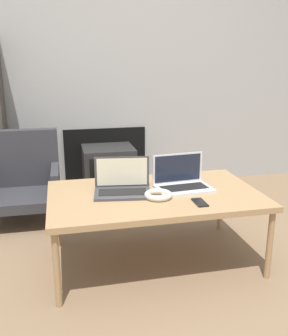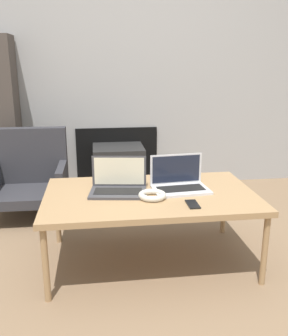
{
  "view_description": "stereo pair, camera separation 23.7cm",
  "coord_description": "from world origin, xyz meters",
  "px_view_note": "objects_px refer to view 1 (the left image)",
  "views": [
    {
      "loc": [
        -0.56,
        -1.77,
        1.28
      ],
      "look_at": [
        0.0,
        0.68,
        0.55
      ],
      "focal_mm": 40.0,
      "sensor_mm": 36.0,
      "label": 1
    },
    {
      "loc": [
        -0.33,
        -1.81,
        1.28
      ],
      "look_at": [
        0.0,
        0.68,
        0.55
      ],
      "focal_mm": 40.0,
      "sensor_mm": 36.0,
      "label": 2
    }
  ],
  "objects_px": {
    "armchair": "(21,178)",
    "laptop_left": "(122,185)",
    "tv": "(109,171)",
    "phone": "(200,202)",
    "laptop_right": "(182,181)",
    "headphones": "(158,195)"
  },
  "relations": [
    {
      "from": "headphones",
      "to": "phone",
      "type": "distance_m",
      "value": 0.26
    },
    {
      "from": "laptop_left",
      "to": "laptop_right",
      "type": "xyz_separation_m",
      "value": [
        0.39,
        0.0,
        0.0
      ]
    },
    {
      "from": "laptop_left",
      "to": "laptop_right",
      "type": "relative_size",
      "value": 1.03
    },
    {
      "from": "headphones",
      "to": "tv",
      "type": "relative_size",
      "value": 0.35
    },
    {
      "from": "laptop_right",
      "to": "armchair",
      "type": "relative_size",
      "value": 0.51
    },
    {
      "from": "tv",
      "to": "laptop_left",
      "type": "bearing_deg",
      "value": -93.51
    },
    {
      "from": "laptop_right",
      "to": "phone",
      "type": "bearing_deg",
      "value": -91.49
    },
    {
      "from": "laptop_right",
      "to": "phone",
      "type": "xyz_separation_m",
      "value": [
        0.02,
        -0.29,
        -0.04
      ]
    },
    {
      "from": "phone",
      "to": "tv",
      "type": "xyz_separation_m",
      "value": [
        -0.33,
        1.59,
        -0.24
      ]
    },
    {
      "from": "laptop_right",
      "to": "armchair",
      "type": "height_order",
      "value": "armchair"
    },
    {
      "from": "headphones",
      "to": "tv",
      "type": "bearing_deg",
      "value": 94.5
    },
    {
      "from": "armchair",
      "to": "laptop_left",
      "type": "bearing_deg",
      "value": -50.88
    },
    {
      "from": "laptop_left",
      "to": "phone",
      "type": "distance_m",
      "value": 0.5
    },
    {
      "from": "laptop_left",
      "to": "tv",
      "type": "distance_m",
      "value": 1.33
    },
    {
      "from": "laptop_left",
      "to": "tv",
      "type": "height_order",
      "value": "laptop_left"
    },
    {
      "from": "laptop_right",
      "to": "headphones",
      "type": "relative_size",
      "value": 2.15
    },
    {
      "from": "laptop_right",
      "to": "tv",
      "type": "relative_size",
      "value": 0.75
    },
    {
      "from": "phone",
      "to": "tv",
      "type": "distance_m",
      "value": 1.64
    },
    {
      "from": "headphones",
      "to": "tv",
      "type": "distance_m",
      "value": 1.47
    },
    {
      "from": "laptop_left",
      "to": "headphones",
      "type": "relative_size",
      "value": 2.22
    },
    {
      "from": "tv",
      "to": "armchair",
      "type": "height_order",
      "value": "armchair"
    },
    {
      "from": "laptop_right",
      "to": "phone",
      "type": "relative_size",
      "value": 2.8
    }
  ]
}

